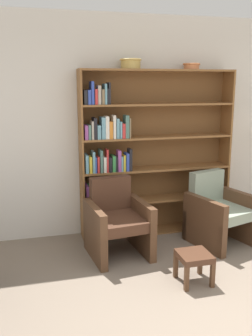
# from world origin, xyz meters

# --- Properties ---
(wall_back) EXTENTS (12.00, 0.06, 2.75)m
(wall_back) POSITION_xyz_m (0.00, 2.62, 1.38)
(wall_back) COLOR silver
(wall_back) RESTS_ON ground
(bookshelf) EXTENTS (1.95, 0.30, 2.09)m
(bookshelf) POSITION_xyz_m (-0.29, 2.45, 1.02)
(bookshelf) COLOR brown
(bookshelf) RESTS_ON ground
(bowl_cream) EXTENTS (0.26, 0.26, 0.12)m
(bowl_cream) POSITION_xyz_m (-0.42, 2.43, 2.16)
(bowl_cream) COLOR tan
(bowl_cream) RESTS_ON bookshelf
(bowl_brass) EXTENTS (0.22, 0.22, 0.08)m
(bowl_brass) POSITION_xyz_m (0.36, 2.43, 2.13)
(bowl_brass) COLOR #C67547
(bowl_brass) RESTS_ON bookshelf
(armchair_leather) EXTENTS (0.71, 0.75, 0.86)m
(armchair_leather) POSITION_xyz_m (-0.73, 1.91, 0.39)
(armchair_leather) COLOR brown
(armchair_leather) RESTS_ON ground
(armchair_cushioned) EXTENTS (0.81, 0.83, 0.86)m
(armchair_cushioned) POSITION_xyz_m (0.55, 1.91, 0.39)
(armchair_cushioned) COLOR brown
(armchair_cushioned) RESTS_ON ground
(footstool) EXTENTS (0.31, 0.31, 0.31)m
(footstool) POSITION_xyz_m (-0.15, 1.08, 0.24)
(footstool) COLOR brown
(footstool) RESTS_ON ground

